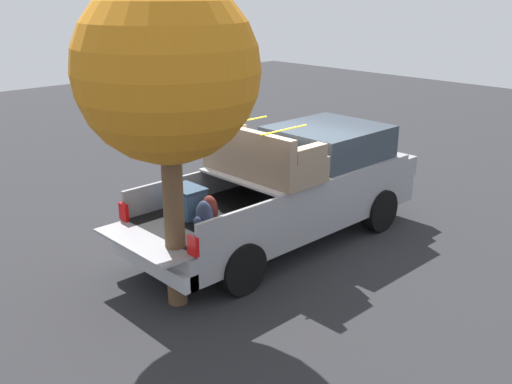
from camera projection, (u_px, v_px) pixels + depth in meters
The scene contains 3 objects.
ground_plane at pixel (280, 242), 10.58m from camera, with size 40.00×40.00×0.00m, color #262628.
pickup_truck at pixel (295, 186), 10.50m from camera, with size 6.05×2.08×2.23m.
tree_background at pixel (167, 73), 7.47m from camera, with size 2.42×2.42×4.56m.
Camera 1 is at (-7.00, -6.72, 4.33)m, focal length 41.03 mm.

